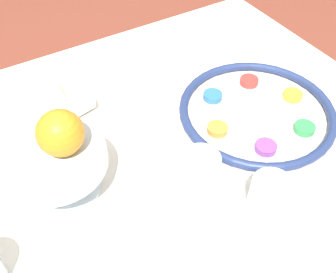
{
  "coord_description": "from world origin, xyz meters",
  "views": [
    {
      "loc": [
        0.24,
        0.51,
        1.32
      ],
      "look_at": [
        -0.04,
        0.05,
        0.76
      ],
      "focal_mm": 42.0,
      "sensor_mm": 36.0,
      "label": 1
    }
  ],
  "objects": [
    {
      "name": "cup_far",
      "position": [
        -0.04,
        0.15,
        0.75
      ],
      "size": [
        0.07,
        0.07,
        0.07
      ],
      "color": "silver",
      "rests_on": "dining_table"
    },
    {
      "name": "napkin_roll",
      "position": [
        0.14,
        -0.14,
        0.74
      ],
      "size": [
        0.19,
        0.09,
        0.05
      ],
      "color": "white",
      "rests_on": "dining_table"
    },
    {
      "name": "orange_fruit",
      "position": [
        0.16,
        0.03,
        0.86
      ],
      "size": [
        0.08,
        0.08,
        0.08
      ],
      "color": "orange",
      "rests_on": "fruit_stand"
    },
    {
      "name": "dining_table",
      "position": [
        0.0,
        0.0,
        0.36
      ],
      "size": [
        1.15,
        0.82,
        0.72
      ],
      "color": "silver",
      "rests_on": "ground_plane"
    },
    {
      "name": "seder_plate",
      "position": [
        -0.26,
        0.06,
        0.73
      ],
      "size": [
        0.34,
        0.34,
        0.03
      ],
      "color": "silver",
      "rests_on": "dining_table"
    },
    {
      "name": "cup_mid",
      "position": [
        -0.12,
        0.26,
        0.75
      ],
      "size": [
        0.07,
        0.07,
        0.07
      ],
      "color": "silver",
      "rests_on": "dining_table"
    },
    {
      "name": "fruit_stand",
      "position": [
        0.18,
        0.03,
        0.79
      ],
      "size": [
        0.18,
        0.18,
        0.1
      ],
      "color": "silver",
      "rests_on": "dining_table"
    },
    {
      "name": "bread_plate",
      "position": [
        0.15,
        -0.21,
        0.72
      ],
      "size": [
        0.18,
        0.18,
        0.02
      ],
      "color": "beige",
      "rests_on": "dining_table"
    }
  ]
}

